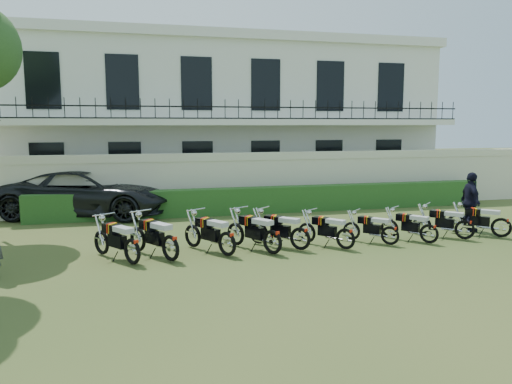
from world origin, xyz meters
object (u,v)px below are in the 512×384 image
at_px(motorcycle_0, 132,245).
at_px(motorcycle_3, 272,236).
at_px(motorcycle_5, 346,234).
at_px(motorcycle_8, 465,225).
at_px(motorcycle_1, 170,242).
at_px(suv, 87,193).
at_px(motorcycle_9, 502,223).
at_px(motorcycle_2, 227,238).
at_px(officer_5, 471,202).
at_px(motorcycle_4, 300,233).
at_px(motorcycle_7, 429,229).
at_px(motorcycle_6, 390,231).

bearing_deg(motorcycle_0, motorcycle_3, -32.30).
distance_m(motorcycle_5, motorcycle_8, 3.93).
height_order(motorcycle_1, suv, suv).
xyz_separation_m(motorcycle_9, suv, (-12.40, 6.94, 0.40)).
distance_m(motorcycle_2, suv, 8.07).
distance_m(motorcycle_2, officer_5, 8.24).
height_order(motorcycle_4, officer_5, officer_5).
distance_m(motorcycle_1, motorcycle_7, 7.34).
bearing_deg(motorcycle_3, motorcycle_8, -29.62).
relative_size(motorcycle_2, suv, 0.28).
bearing_deg(motorcycle_7, motorcycle_9, -33.25).
bearing_deg(motorcycle_7, officer_5, -8.21).
height_order(motorcycle_1, motorcycle_9, motorcycle_1).
xyz_separation_m(motorcycle_0, motorcycle_1, (0.93, 0.05, 0.02)).
relative_size(motorcycle_3, motorcycle_4, 1.19).
xyz_separation_m(motorcycle_0, motorcycle_4, (4.43, 0.32, -0.02)).
bearing_deg(motorcycle_3, suv, 93.92).
height_order(motorcycle_1, motorcycle_8, motorcycle_1).
xyz_separation_m(motorcycle_3, motorcycle_6, (3.51, 0.17, -0.09)).
bearing_deg(motorcycle_4, motorcycle_5, -53.29).
xyz_separation_m(motorcycle_7, motorcycle_9, (2.57, 0.15, 0.03)).
distance_m(motorcycle_0, motorcycle_3, 3.58).
distance_m(motorcycle_4, motorcycle_9, 6.41).
bearing_deg(motorcycle_6, motorcycle_1, 138.79).
xyz_separation_m(motorcycle_1, motorcycle_3, (2.65, 0.04, -0.01)).
bearing_deg(motorcycle_3, officer_5, -21.40).
relative_size(motorcycle_3, motorcycle_8, 1.28).
height_order(motorcycle_4, motorcycle_5, motorcycle_4).
bearing_deg(motorcycle_2, suv, 86.43).
height_order(motorcycle_7, officer_5, officer_5).
distance_m(motorcycle_0, motorcycle_5, 5.66).
xyz_separation_m(motorcycle_1, motorcycle_2, (1.46, 0.15, -0.02)).
distance_m(motorcycle_7, suv, 12.13).
xyz_separation_m(motorcycle_3, motorcycle_4, (0.85, 0.23, -0.02)).
xyz_separation_m(motorcycle_4, motorcycle_7, (3.84, -0.18, -0.05)).
distance_m(motorcycle_4, motorcycle_7, 3.84).
bearing_deg(motorcycle_6, motorcycle_7, -48.66).
bearing_deg(motorcycle_1, motorcycle_7, -31.75).
height_order(motorcycle_0, motorcycle_9, motorcycle_0).
bearing_deg(motorcycle_4, officer_5, -33.11).
distance_m(motorcycle_8, officer_5, 1.50).
height_order(motorcycle_8, suv, suv).
bearing_deg(motorcycle_9, motorcycle_3, 135.91).
bearing_deg(motorcycle_4, motorcycle_1, 141.49).
bearing_deg(motorcycle_9, motorcycle_0, 135.84).
distance_m(motorcycle_3, officer_5, 7.09).
distance_m(motorcycle_4, suv, 9.16).
relative_size(motorcycle_0, motorcycle_2, 1.00).
bearing_deg(motorcycle_5, motorcycle_9, -34.97).
bearing_deg(motorcycle_2, motorcycle_3, -38.29).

